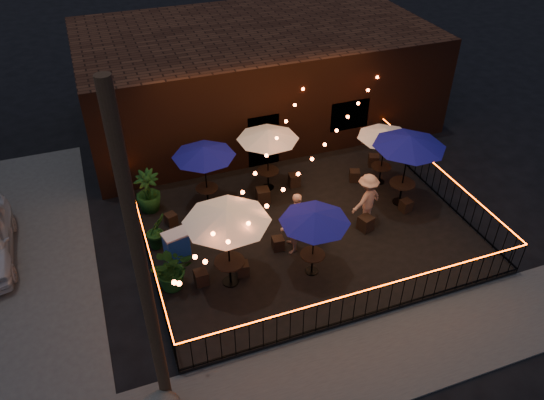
{
  "coord_description": "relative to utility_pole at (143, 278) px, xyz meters",
  "views": [
    {
      "loc": [
        -5.59,
        -10.04,
        11.0
      ],
      "look_at": [
        -1.03,
        2.33,
        1.27
      ],
      "focal_mm": 35.0,
      "sensor_mm": 36.0,
      "label": 1
    }
  ],
  "objects": [
    {
      "name": "cafe_table_3",
      "position": [
        5.03,
        7.12,
        -1.73
      ],
      "size": [
        2.65,
        2.65,
        2.32
      ],
      "rotation": [
        0.0,
        0.0,
        -0.31
      ],
      "color": "black",
      "rests_on": "patio"
    },
    {
      "name": "cooler",
      "position": [
        1.24,
        4.58,
        -3.37
      ],
      "size": [
        0.82,
        0.67,
        0.95
      ],
      "rotation": [
        0.0,
        0.0,
        0.23
      ],
      "color": "blue",
      "rests_on": "patio"
    },
    {
      "name": "bistro_chair_4",
      "position": [
        4.2,
        3.95,
        -3.65
      ],
      "size": [
        0.37,
        0.37,
        0.41
      ],
      "primitive_type": "cube",
      "rotation": [
        0.0,
        0.0,
        -0.09
      ],
      "color": "black",
      "rests_on": "patio"
    },
    {
      "name": "bistro_chair_6",
      "position": [
        4.58,
        6.38,
        -3.59
      ],
      "size": [
        0.48,
        0.48,
        0.52
      ],
      "primitive_type": "cube",
      "rotation": [
        0.0,
        0.0,
        -0.11
      ],
      "color": "black",
      "rests_on": "patio"
    },
    {
      "name": "fence_left",
      "position": [
        0.4,
        4.6,
        -3.34
      ],
      "size": [
        0.04,
        8.0,
        1.04
      ],
      "rotation": [
        0.0,
        0.0,
        1.57
      ],
      "color": "black",
      "rests_on": "patio"
    },
    {
      "name": "sidewalk",
      "position": [
        5.4,
        -0.65,
        -3.98
      ],
      "size": [
        18.0,
        2.5,
        0.05
      ],
      "primitive_type": "cube",
      "color": "#494744",
      "rests_on": "ground"
    },
    {
      "name": "brick_building",
      "position": [
        6.4,
        12.59,
        -2.0
      ],
      "size": [
        14.0,
        8.0,
        4.0
      ],
      "color": "black",
      "rests_on": "ground"
    },
    {
      "name": "bistro_chair_3",
      "position": [
        3.3,
        6.3,
        -3.64
      ],
      "size": [
        0.44,
        0.44,
        0.41
      ],
      "primitive_type": "cube",
      "rotation": [
        0.0,
        0.0,
        3.47
      ],
      "color": "black",
      "rests_on": "patio"
    },
    {
      "name": "bistro_chair_1",
      "position": [
        2.85,
        3.25,
        -3.64
      ],
      "size": [
        0.4,
        0.4,
        0.41
      ],
      "primitive_type": "cube",
      "rotation": [
        0.0,
        0.0,
        2.98
      ],
      "color": "black",
      "rests_on": "patio"
    },
    {
      "name": "bistro_chair_2",
      "position": [
        1.38,
        6.26,
        -3.65
      ],
      "size": [
        0.43,
        0.43,
        0.4
      ],
      "primitive_type": "cube",
      "rotation": [
        0.0,
        0.0,
        0.34
      ],
      "color": "black",
      "rests_on": "patio"
    },
    {
      "name": "bistro_chair_7",
      "position": [
        5.96,
        6.93,
        -3.63
      ],
      "size": [
        0.42,
        0.42,
        0.45
      ],
      "primitive_type": "cube",
      "rotation": [
        0.0,
        0.0,
        3.02
      ],
      "color": "black",
      "rests_on": "patio"
    },
    {
      "name": "patron_a",
      "position": [
        4.98,
        4.3,
        -3.04
      ],
      "size": [
        0.6,
        0.7,
        1.61
      ],
      "primitive_type": "imported",
      "rotation": [
        0.0,
        0.0,
        1.14
      ],
      "color": "tan",
      "rests_on": "patio"
    },
    {
      "name": "festoon_lights",
      "position": [
        4.39,
        4.3,
        -1.48
      ],
      "size": [
        10.02,
        8.72,
        1.32
      ],
      "color": "#EF5223",
      "rests_on": "ground"
    },
    {
      "name": "ground",
      "position": [
        5.4,
        2.6,
        -4.0
      ],
      "size": [
        110.0,
        110.0,
        0.0
      ],
      "primitive_type": "plane",
      "color": "black",
      "rests_on": "ground"
    },
    {
      "name": "potted_shrub_b",
      "position": [
        0.8,
        5.35,
        -3.25
      ],
      "size": [
        0.82,
        0.74,
        1.21
      ],
      "primitive_type": "imported",
      "rotation": [
        0.0,
        0.0,
        0.37
      ],
      "color": "#18330D",
      "rests_on": "patio"
    },
    {
      "name": "bistro_chair_10",
      "position": [
        8.11,
        6.45,
        -3.64
      ],
      "size": [
        0.46,
        0.46,
        0.42
      ],
      "primitive_type": "cube",
      "rotation": [
        0.0,
        0.0,
        -0.39
      ],
      "color": "black",
      "rests_on": "patio"
    },
    {
      "name": "bistro_chair_11",
      "position": [
        9.25,
        7.12,
        -3.63
      ],
      "size": [
        0.48,
        0.48,
        0.44
      ],
      "primitive_type": "cube",
      "rotation": [
        0.0,
        0.0,
        2.74
      ],
      "color": "black",
      "rests_on": "patio"
    },
    {
      "name": "potted_shrub_c",
      "position": [
        0.88,
        7.28,
        -3.11
      ],
      "size": [
        1.1,
        1.1,
        1.49
      ],
      "primitive_type": "imported",
      "rotation": [
        0.0,
        0.0,
        -0.42
      ],
      "color": "#13410F",
      "rests_on": "patio"
    },
    {
      "name": "bistro_chair_9",
      "position": [
        8.89,
        4.26,
        -3.65
      ],
      "size": [
        0.39,
        0.39,
        0.41
      ],
      "primitive_type": "cube",
      "rotation": [
        0.0,
        0.0,
        3.27
      ],
      "color": "black",
      "rests_on": "patio"
    },
    {
      "name": "patron_b",
      "position": [
        4.52,
        3.76,
        -3.08
      ],
      "size": [
        0.77,
        0.88,
        1.53
      ],
      "primitive_type": "imported",
      "rotation": [
        0.0,
        0.0,
        -1.87
      ],
      "color": "tan",
      "rests_on": "patio"
    },
    {
      "name": "cafe_table_0",
      "position": [
        2.43,
        3.07,
        -1.48
      ],
      "size": [
        2.96,
        2.96,
        2.6
      ],
      "rotation": [
        0.0,
        0.0,
        -0.3
      ],
      "color": "black",
      "rests_on": "patio"
    },
    {
      "name": "bistro_chair_5",
      "position": [
        5.54,
        3.91,
        -3.61
      ],
      "size": [
        0.41,
        0.41,
        0.47
      ],
      "primitive_type": "cube",
      "rotation": [
        0.0,
        0.0,
        3.17
      ],
      "color": "black",
      "rests_on": "patio"
    },
    {
      "name": "fence_front",
      "position": [
        5.4,
        0.6,
        -3.34
      ],
      "size": [
        10.0,
        0.04,
        1.04
      ],
      "color": "black",
      "rests_on": "patio"
    },
    {
      "name": "patio",
      "position": [
        5.4,
        4.6,
        -3.92
      ],
      "size": [
        10.0,
        8.0,
        0.15
      ],
      "primitive_type": "cube",
      "color": "black",
      "rests_on": "ground"
    },
    {
      "name": "cafe_table_1",
      "position": [
        2.76,
        6.86,
        -1.77
      ],
      "size": [
        2.5,
        2.5,
        2.28
      ],
      "rotation": [
        0.0,
        0.0,
        -0.24
      ],
      "color": "black",
      "rests_on": "patio"
    },
    {
      "name": "cafe_table_5",
      "position": [
        8.92,
        6.07,
        -1.88
      ],
      "size": [
        2.41,
        2.41,
        2.16
      ],
      "rotation": [
        0.0,
        0.0,
        -0.27
      ],
      "color": "black",
      "rests_on": "patio"
    },
    {
      "name": "bistro_chair_8",
      "position": [
        7.15,
        3.85,
        -3.61
      ],
      "size": [
        0.51,
        0.51,
        0.48
      ],
      "primitive_type": "cube",
      "rotation": [
        0.0,
        0.0,
        0.31
      ],
      "color": "black",
      "rests_on": "patio"
    },
    {
      "name": "fence_right",
      "position": [
        10.4,
        4.6,
        -3.34
      ],
      "size": [
        0.04,
        8.0,
        1.04
      ],
      "rotation": [
        0.0,
        0.0,
        1.57
      ],
      "color": "black",
      "rests_on": "patio"
    },
    {
      "name": "potted_shrub_a",
      "position": [
        0.89,
        3.49,
        -3.18
      ],
      "size": [
        1.22,
        1.07,
        1.33
      ],
      "primitive_type": "imported",
      "rotation": [
        0.0,
        0.0,
        0.02
      ],
      "color": "#133810",
      "rests_on": "patio"
    },
    {
      "name": "bistro_chair_0",
      "position": [
        1.64,
        3.32,
        -3.63
      ],
      "size": [
        0.38,
        0.38,
        0.44
      ],
      "primitive_type": "cube",
      "rotation": [
        0.0,
        0.0,
        0.03
      ],
      "color": "black",
      "rests_on": "patio"
    },
    {
      "name": "patron_c",
      "position": [
        7.32,
        4.22,
        -2.96
      ],
      "size": [
        1.31,
        1.0,
        1.79
      ],
      "primitive_type": "imported",
      "rotation": [
        0.0,
        0.0,
        3.47
      ],
      "color": "#CCA58A",
      "rests_on": "patio"
    },
    {
      "name": "utility_pole",
      "position": [
        0.0,
        0.0,
        0.0
      ],
      "size": [
        0.26,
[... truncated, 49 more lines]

